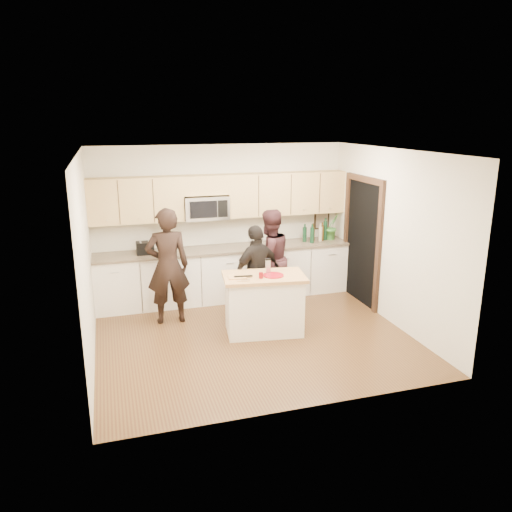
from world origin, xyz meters
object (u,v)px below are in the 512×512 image
object	(u,v)px
island	(264,304)
toaster	(145,248)
woman_right	(257,273)
woman_left	(168,266)
woman_center	(269,259)

from	to	relation	value
island	toaster	distance (m)	2.31
toaster	woman_right	world-z (taller)	woman_right
woman_left	woman_center	xyz separation A→B (m)	(1.73, 0.22, -0.08)
toaster	woman_right	bearing A→B (deg)	-31.94
woman_center	woman_right	distance (m)	0.61
island	woman_left	size ratio (longest dim) A/B	0.70
island	woman_center	size ratio (longest dim) A/B	0.77
woman_left	woman_center	world-z (taller)	woman_left
toaster	woman_left	size ratio (longest dim) A/B	0.16
island	woman_left	world-z (taller)	woman_left
woman_center	woman_right	size ratio (longest dim) A/B	1.09
toaster	woman_left	distance (m)	0.81
island	woman_left	bearing A→B (deg)	156.28
woman_left	woman_right	world-z (taller)	woman_left
woman_center	woman_right	world-z (taller)	woman_center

